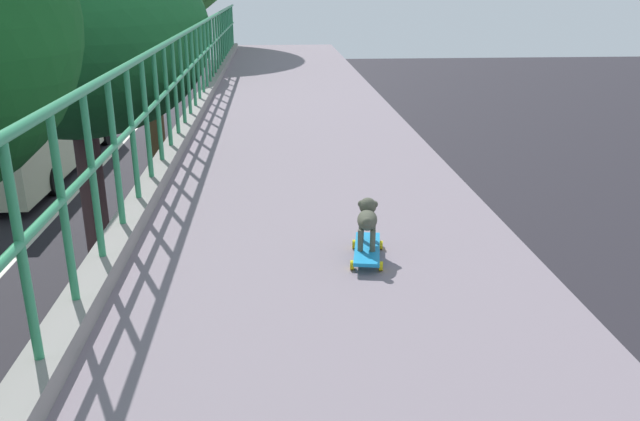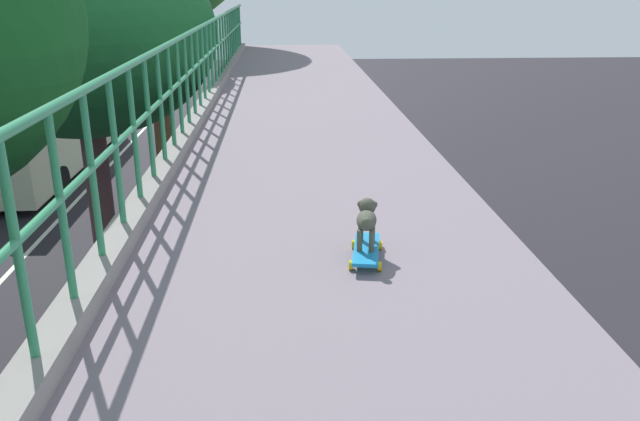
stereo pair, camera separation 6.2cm
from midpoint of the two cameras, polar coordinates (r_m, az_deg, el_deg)
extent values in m
cube|color=black|center=(3.42, 0.93, -10.75)|extent=(2.82, 0.06, 0.00)
cylinder|color=#308B5C|center=(3.01, -25.73, -3.62)|extent=(0.04, 0.04, 1.02)
cylinder|color=#308B5C|center=(3.51, -22.52, 0.06)|extent=(0.04, 0.04, 1.02)
cylinder|color=#308B5C|center=(4.04, -20.12, 2.80)|extent=(0.04, 0.04, 1.02)
cylinder|color=#308B5C|center=(4.57, -18.28, 4.91)|extent=(0.04, 0.04, 1.02)
cylinder|color=#308B5C|center=(5.11, -16.81, 6.56)|extent=(0.04, 0.04, 1.02)
cylinder|color=#308B5C|center=(5.66, -15.62, 7.90)|extent=(0.04, 0.04, 1.02)
cylinder|color=#308B5C|center=(6.22, -14.64, 8.99)|extent=(0.04, 0.04, 1.02)
cylinder|color=#308B5C|center=(6.77, -13.81, 9.90)|extent=(0.04, 0.04, 1.02)
cylinder|color=#308B5C|center=(7.33, -13.11, 10.68)|extent=(0.04, 0.04, 1.02)
cylinder|color=#308B5C|center=(7.90, -12.50, 11.34)|extent=(0.04, 0.04, 1.02)
cylinder|color=#308B5C|center=(8.46, -11.97, 11.91)|extent=(0.04, 0.04, 1.02)
cylinder|color=#308B5C|center=(9.02, -11.51, 12.41)|extent=(0.04, 0.04, 1.02)
cylinder|color=#308B5C|center=(9.59, -11.09, 12.85)|extent=(0.04, 0.04, 1.02)
cylinder|color=#308B5C|center=(10.16, -10.73, 13.24)|extent=(0.04, 0.04, 1.02)
cylinder|color=#308B5C|center=(10.73, -10.40, 13.59)|extent=(0.04, 0.04, 1.02)
cylinder|color=#308B5C|center=(11.29, -10.10, 13.90)|extent=(0.04, 0.04, 1.02)
cylinder|color=#308B5C|center=(11.86, -9.83, 14.19)|extent=(0.04, 0.04, 1.02)
cylinder|color=#308B5C|center=(12.43, -9.59, 14.44)|extent=(0.04, 0.04, 1.02)
cylinder|color=#308B5C|center=(13.00, -9.37, 14.68)|extent=(0.04, 0.04, 1.02)
cylinder|color=#308B5C|center=(13.57, -9.16, 14.89)|extent=(0.04, 0.04, 1.02)
cylinder|color=#308B5C|center=(14.14, -8.97, 15.09)|extent=(0.04, 0.04, 1.02)
cylinder|color=#308B5C|center=(14.71, -8.80, 15.27)|extent=(0.04, 0.04, 1.02)
cylinder|color=#308B5C|center=(15.29, -8.63, 15.44)|extent=(0.04, 0.04, 1.02)
cylinder|color=#308B5C|center=(15.86, -8.48, 15.59)|extent=(0.04, 0.04, 1.02)
cylinder|color=#308B5C|center=(16.43, -8.34, 15.74)|extent=(0.04, 0.04, 1.02)
cylinder|color=#308B5C|center=(17.00, -8.21, 15.87)|extent=(0.04, 0.04, 1.02)
cylinder|color=#308B5C|center=(17.57, -8.09, 16.00)|extent=(0.04, 0.04, 1.02)
cylinder|color=#308B5C|center=(18.14, -7.97, 16.12)|extent=(0.04, 0.04, 1.02)
cube|color=beige|center=(26.65, -23.74, 7.27)|extent=(2.54, 11.55, 3.20)
cube|color=black|center=(26.55, -23.90, 8.44)|extent=(2.56, 10.62, 0.70)
cylinder|color=black|center=(30.35, -18.79, 6.52)|extent=(0.28, 0.96, 0.96)
cylinder|color=black|center=(31.06, -23.17, 6.26)|extent=(0.28, 0.96, 0.96)
cylinder|color=black|center=(23.66, -22.90, 2.46)|extent=(0.28, 0.96, 0.96)
cylinder|color=#4A3132|center=(13.87, -19.55, -0.77)|extent=(0.50, 0.50, 4.58)
ellipsoid|color=#1C602E|center=(13.11, -21.43, 14.51)|extent=(5.08, 5.08, 3.85)
cylinder|color=brown|center=(19.49, -14.79, 8.90)|extent=(0.53, 0.53, 6.86)
cube|color=#1987C7|center=(4.22, 3.84, -3.45)|extent=(0.25, 0.55, 0.02)
cylinder|color=yellow|center=(4.39, 5.09, -3.11)|extent=(0.03, 0.06, 0.06)
cylinder|color=yellow|center=(4.40, 2.69, -3.03)|extent=(0.03, 0.06, 0.06)
cylinder|color=yellow|center=(4.08, 5.06, -4.99)|extent=(0.03, 0.06, 0.06)
cylinder|color=yellow|center=(4.08, 2.47, -4.90)|extent=(0.03, 0.06, 0.06)
cylinder|color=#4A4C3E|center=(4.30, 4.37, -1.78)|extent=(0.04, 0.04, 0.14)
cylinder|color=#4A4C3E|center=(4.30, 3.32, -1.75)|extent=(0.04, 0.04, 0.14)
cylinder|color=#4A4C3E|center=(4.13, 4.32, -2.73)|extent=(0.04, 0.04, 0.14)
cylinder|color=#4A4C3E|center=(4.13, 3.23, -2.70)|extent=(0.04, 0.04, 0.14)
ellipsoid|color=#4A4C3E|center=(4.18, 3.84, -0.85)|extent=(0.17, 0.27, 0.12)
sphere|color=#4A4C3E|center=(4.26, 3.90, 0.39)|extent=(0.12, 0.12, 0.12)
ellipsoid|color=#51564B|center=(4.31, 3.91, 0.51)|extent=(0.05, 0.06, 0.03)
sphere|color=#4A4C3E|center=(4.25, 4.49, 0.56)|extent=(0.05, 0.05, 0.05)
sphere|color=#4A4C3E|center=(4.25, 3.32, 0.60)|extent=(0.05, 0.05, 0.05)
sphere|color=#4A4C3E|center=(4.04, 3.81, -1.02)|extent=(0.06, 0.06, 0.06)
camera|label=1|loc=(0.03, -90.39, -0.14)|focal=35.66mm
camera|label=2|loc=(0.03, 89.61, 0.14)|focal=35.66mm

